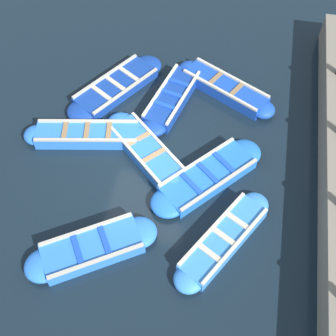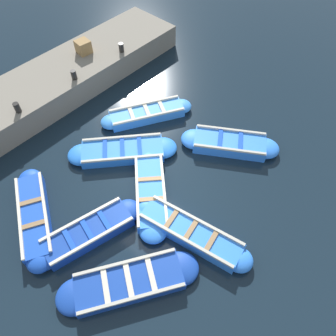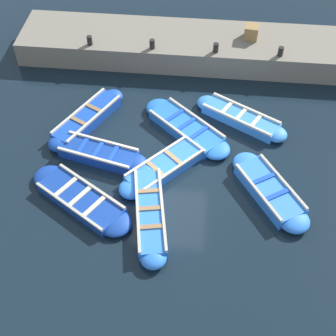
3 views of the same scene
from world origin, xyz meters
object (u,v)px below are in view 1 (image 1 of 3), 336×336
boat_alongside (225,89)px  boat_mid_row (92,249)px  boat_near_quay (223,240)px  boat_far_corner (88,135)px  boat_broadside (146,151)px  boat_tucked (172,98)px  boat_end_of_row (208,177)px  boat_drifting (116,87)px

boat_alongside → boat_mid_row: 6.57m
boat_alongside → boat_near_quay: bearing=-83.6°
boat_far_corner → boat_near_quay: (4.25, -2.60, -0.01)m
boat_broadside → boat_far_corner: bearing=172.4°
boat_alongside → boat_near_quay: (0.58, -5.22, -0.02)m
boat_far_corner → boat_near_quay: size_ratio=1.13×
boat_alongside → boat_tucked: size_ratio=1.01×
boat_end_of_row → boat_near_quay: boat_near_quay is taller
boat_near_quay → boat_broadside: bearing=136.3°
boat_broadside → boat_drifting: boat_broadside is taller
boat_mid_row → boat_tucked: bearing=79.7°
boat_mid_row → boat_far_corner: bearing=108.4°
boat_broadside → boat_alongside: (1.89, 2.86, 0.03)m
boat_end_of_row → boat_near_quay: 1.93m
boat_broadside → boat_near_quay: size_ratio=0.91×
boat_tucked → boat_drifting: bearing=174.5°
boat_end_of_row → boat_drifting: bearing=139.1°
boat_broadside → boat_end_of_row: 1.91m
boat_broadside → boat_tucked: (0.34, 2.15, 0.02)m
boat_broadside → boat_drifting: size_ratio=0.84×
boat_far_corner → boat_drifting: bearing=82.0°
boat_drifting → boat_far_corner: boat_far_corner is taller
boat_drifting → boat_end_of_row: (3.31, -2.87, 0.02)m
boat_mid_row → boat_tucked: (0.97, 5.35, 0.00)m
boat_alongside → boat_far_corner: boat_alongside is taller
boat_alongside → boat_mid_row: size_ratio=1.04×
boat_far_corner → boat_tucked: bearing=42.2°
boat_far_corner → boat_tucked: (2.11, 1.91, -0.00)m
boat_drifting → boat_end_of_row: size_ratio=1.08×
boat_end_of_row → boat_near_quay: size_ratio=1.00×
boat_drifting → boat_tucked: boat_tucked is taller
boat_broadside → boat_mid_row: boat_mid_row is taller
boat_broadside → boat_mid_row: size_ratio=0.93×
boat_drifting → boat_alongside: bearing=9.0°
boat_alongside → boat_mid_row: (-2.53, -6.06, -0.01)m
boat_end_of_row → boat_mid_row: bearing=-132.8°
boat_broadside → boat_mid_row: (-0.63, -3.20, 0.02)m
boat_drifting → boat_tucked: size_ratio=1.07×
boat_far_corner → boat_tucked: 2.85m
boat_far_corner → boat_end_of_row: bearing=-12.2°
boat_drifting → boat_near_quay: (3.96, -4.69, 0.03)m
boat_broadside → boat_far_corner: (-1.77, 0.24, 0.02)m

